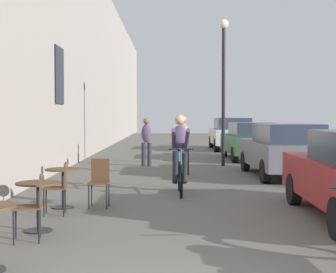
{
  "coord_description": "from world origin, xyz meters",
  "views": [
    {
      "loc": [
        0.05,
        -3.77,
        1.69
      ],
      "look_at": [
        0.01,
        14.58,
        0.92
      ],
      "focal_mm": 53.13,
      "sensor_mm": 36.0,
      "label": 1
    }
  ],
  "objects_px": {
    "street_lamp": "(225,73)",
    "parked_car_second": "(285,149)",
    "cafe_chair_mid_toward_street": "(34,203)",
    "cafe_table_far": "(64,179)",
    "cafe_chair_far_toward_street": "(101,179)",
    "cafe_chair_far_toward_wall": "(61,185)",
    "parked_car_third": "(250,140)",
    "pedestrian_mid": "(148,139)",
    "cyclist_on_bicycle": "(181,156)",
    "cafe_table_mid": "(39,196)",
    "pedestrian_near": "(184,141)",
    "parked_car_fourth": "(232,133)"
  },
  "relations": [
    {
      "from": "cyclist_on_bicycle",
      "to": "street_lamp",
      "type": "distance_m",
      "value": 6.48
    },
    {
      "from": "street_lamp",
      "to": "parked_car_third",
      "type": "bearing_deg",
      "value": 61.57
    },
    {
      "from": "cafe_chair_mid_toward_street",
      "to": "parked_car_second",
      "type": "relative_size",
      "value": 0.21
    },
    {
      "from": "cafe_chair_far_toward_wall",
      "to": "parked_car_fourth",
      "type": "distance_m",
      "value": 16.76
    },
    {
      "from": "cyclist_on_bicycle",
      "to": "street_lamp",
      "type": "xyz_separation_m",
      "value": [
        1.6,
        5.85,
        2.3
      ]
    },
    {
      "from": "cafe_chair_mid_toward_street",
      "to": "cyclist_on_bicycle",
      "type": "height_order",
      "value": "cyclist_on_bicycle"
    },
    {
      "from": "street_lamp",
      "to": "parked_car_fourth",
      "type": "height_order",
      "value": "street_lamp"
    },
    {
      "from": "cafe_table_far",
      "to": "pedestrian_mid",
      "type": "bearing_deg",
      "value": 80.95
    },
    {
      "from": "street_lamp",
      "to": "parked_car_second",
      "type": "distance_m",
      "value": 4.05
    },
    {
      "from": "cafe_table_mid",
      "to": "pedestrian_near",
      "type": "relative_size",
      "value": 0.42
    },
    {
      "from": "cafe_chair_far_toward_wall",
      "to": "pedestrian_mid",
      "type": "distance_m",
      "value": 8.3
    },
    {
      "from": "parked_car_fourth",
      "to": "pedestrian_mid",
      "type": "bearing_deg",
      "value": -116.14
    },
    {
      "from": "parked_car_fourth",
      "to": "cafe_chair_mid_toward_street",
      "type": "bearing_deg",
      "value": -105.49
    },
    {
      "from": "cafe_table_far",
      "to": "cafe_chair_mid_toward_street",
      "type": "bearing_deg",
      "value": -87.47
    },
    {
      "from": "pedestrian_near",
      "to": "parked_car_third",
      "type": "height_order",
      "value": "pedestrian_near"
    },
    {
      "from": "pedestrian_near",
      "to": "parked_car_third",
      "type": "xyz_separation_m",
      "value": [
        2.68,
        4.87,
        -0.21
      ]
    },
    {
      "from": "cafe_table_mid",
      "to": "cafe_chair_far_toward_wall",
      "type": "distance_m",
      "value": 1.21
    },
    {
      "from": "cafe_chair_far_toward_wall",
      "to": "cafe_table_far",
      "type": "bearing_deg",
      "value": 96.62
    },
    {
      "from": "cafe_chair_mid_toward_street",
      "to": "pedestrian_near",
      "type": "distance_m",
      "value": 7.81
    },
    {
      "from": "cafe_chair_far_toward_wall",
      "to": "parked_car_third",
      "type": "xyz_separation_m",
      "value": [
        4.96,
        10.58,
        0.23
      ]
    },
    {
      "from": "cafe_table_mid",
      "to": "cyclist_on_bicycle",
      "type": "relative_size",
      "value": 0.41
    },
    {
      "from": "cafe_table_far",
      "to": "cyclist_on_bicycle",
      "type": "distance_m",
      "value": 2.82
    },
    {
      "from": "pedestrian_near",
      "to": "parked_car_third",
      "type": "distance_m",
      "value": 5.57
    },
    {
      "from": "street_lamp",
      "to": "parked_car_second",
      "type": "xyz_separation_m",
      "value": [
        1.32,
        -3.03,
        -2.34
      ]
    },
    {
      "from": "cafe_chair_far_toward_street",
      "to": "parked_car_second",
      "type": "distance_m",
      "value": 6.33
    },
    {
      "from": "cafe_chair_far_toward_wall",
      "to": "parked_car_second",
      "type": "distance_m",
      "value": 7.26
    },
    {
      "from": "pedestrian_mid",
      "to": "parked_car_fourth",
      "type": "bearing_deg",
      "value": 63.86
    },
    {
      "from": "cafe_chair_far_toward_street",
      "to": "pedestrian_mid",
      "type": "xyz_separation_m",
      "value": [
        0.54,
        7.48,
        0.39
      ]
    },
    {
      "from": "cafe_chair_mid_toward_street",
      "to": "cyclist_on_bicycle",
      "type": "relative_size",
      "value": 0.51
    },
    {
      "from": "pedestrian_mid",
      "to": "parked_car_second",
      "type": "distance_m",
      "value": 4.91
    },
    {
      "from": "cafe_chair_mid_toward_street",
      "to": "cafe_chair_far_toward_wall",
      "type": "height_order",
      "value": "same"
    },
    {
      "from": "cafe_chair_far_toward_wall",
      "to": "cyclist_on_bicycle",
      "type": "height_order",
      "value": "cyclist_on_bicycle"
    },
    {
      "from": "cafe_chair_far_toward_wall",
      "to": "parked_car_fourth",
      "type": "xyz_separation_m",
      "value": [
        4.96,
        16.01,
        0.31
      ]
    },
    {
      "from": "cyclist_on_bicycle",
      "to": "cafe_table_mid",
      "type": "bearing_deg",
      "value": -120.76
    },
    {
      "from": "pedestrian_mid",
      "to": "street_lamp",
      "type": "bearing_deg",
      "value": 1.11
    },
    {
      "from": "cafe_table_far",
      "to": "cafe_chair_far_toward_street",
      "type": "distance_m",
      "value": 0.67
    },
    {
      "from": "cafe_chair_mid_toward_street",
      "to": "street_lamp",
      "type": "xyz_separation_m",
      "value": [
        3.68,
        10.02,
        2.59
      ]
    },
    {
      "from": "cafe_chair_far_toward_street",
      "to": "street_lamp",
      "type": "bearing_deg",
      "value": 67.47
    },
    {
      "from": "parked_car_third",
      "to": "parked_car_second",
      "type": "bearing_deg",
      "value": -89.28
    },
    {
      "from": "cafe_chair_far_toward_street",
      "to": "parked_car_fourth",
      "type": "height_order",
      "value": "parked_car_fourth"
    },
    {
      "from": "cafe_table_far",
      "to": "pedestrian_near",
      "type": "bearing_deg",
      "value": 64.98
    },
    {
      "from": "cafe_chair_mid_toward_street",
      "to": "parked_car_second",
      "type": "distance_m",
      "value": 8.6
    },
    {
      "from": "cafe_chair_mid_toward_street",
      "to": "cafe_table_far",
      "type": "relative_size",
      "value": 1.24
    },
    {
      "from": "cyclist_on_bicycle",
      "to": "street_lamp",
      "type": "relative_size",
      "value": 0.36
    },
    {
      "from": "cafe_chair_far_toward_street",
      "to": "parked_car_fourth",
      "type": "bearing_deg",
      "value": 74.04
    },
    {
      "from": "parked_car_fourth",
      "to": "cafe_chair_far_toward_street",
      "type": "bearing_deg",
      "value": -105.96
    },
    {
      "from": "pedestrian_mid",
      "to": "parked_car_third",
      "type": "relative_size",
      "value": 0.4
    },
    {
      "from": "cafe_table_mid",
      "to": "cafe_table_far",
      "type": "relative_size",
      "value": 1.0
    },
    {
      "from": "cafe_chair_far_toward_street",
      "to": "street_lamp",
      "type": "xyz_separation_m",
      "value": [
        3.12,
        7.53,
        2.59
      ]
    },
    {
      "from": "cafe_chair_far_toward_street",
      "to": "cafe_table_mid",
      "type": "bearing_deg",
      "value": -107.98
    }
  ]
}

